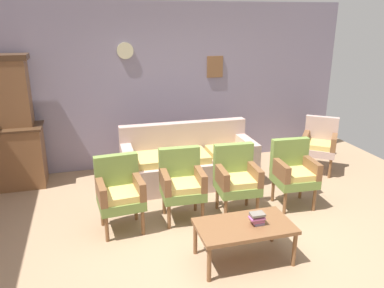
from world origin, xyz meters
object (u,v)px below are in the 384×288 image
at_px(floor_vase_by_wall, 322,138).
at_px(armchair_near_couch_end, 294,170).
at_px(armchair_by_doorway, 236,177).
at_px(wingback_chair_by_fireplace, 320,142).
at_px(side_cabinet, 5,157).
at_px(armchair_near_cabinet, 120,191).
at_px(floral_couch, 188,163).
at_px(coffee_table, 244,228).
at_px(armchair_row_middle, 182,182).
at_px(book_stack_on_table, 257,218).

bearing_deg(floor_vase_by_wall, armchair_near_couch_end, -133.54).
distance_m(armchair_by_doorway, wingback_chair_by_fireplace, 2.08).
height_order(side_cabinet, armchair_near_cabinet, side_cabinet).
bearing_deg(floral_couch, side_cabinet, 167.30).
distance_m(side_cabinet, wingback_chair_by_fireplace, 4.92).
bearing_deg(coffee_table, armchair_row_middle, 110.90).
distance_m(side_cabinet, armchair_near_couch_end, 4.19).
bearing_deg(armchair_by_doorway, armchair_near_couch_end, -0.07).
xyz_separation_m(armchair_row_middle, book_stack_on_table, (0.53, -1.08, -0.01)).
height_order(coffee_table, book_stack_on_table, book_stack_on_table).
height_order(wingback_chair_by_fireplace, floor_vase_by_wall, wingback_chair_by_fireplace).
distance_m(floral_couch, armchair_row_middle, 1.11).
height_order(wingback_chair_by_fireplace, coffee_table, wingback_chair_by_fireplace).
distance_m(floral_couch, armchair_near_cabinet, 1.58).
xyz_separation_m(armchair_near_couch_end, book_stack_on_table, (-1.01, -1.03, -0.01)).
height_order(floral_couch, armchair_by_doorway, same).
bearing_deg(side_cabinet, coffee_table, -44.74).
relative_size(armchair_near_cabinet, wingback_chair_by_fireplace, 1.00).
xyz_separation_m(armchair_near_cabinet, armchair_row_middle, (0.78, 0.06, 0.00)).
distance_m(armchair_row_middle, armchair_by_doorway, 0.72).
distance_m(armchair_near_couch_end, wingback_chair_by_fireplace, 1.41).
xyz_separation_m(wingback_chair_by_fireplace, book_stack_on_table, (-2.04, -1.99, -0.01)).
height_order(armchair_row_middle, coffee_table, armchair_row_middle).
distance_m(armchair_near_couch_end, book_stack_on_table, 1.44).
relative_size(armchair_by_doorway, floor_vase_by_wall, 1.32).
relative_size(book_stack_on_table, floor_vase_by_wall, 0.23).
height_order(armchair_near_cabinet, armchair_by_doorway, same).
distance_m(coffee_table, floor_vase_by_wall, 3.69).
bearing_deg(armchair_row_middle, armchair_near_couch_end, -1.89).
xyz_separation_m(armchair_near_couch_end, coffee_table, (-1.13, -1.00, -0.12)).
distance_m(armchair_near_couch_end, coffee_table, 1.52).
xyz_separation_m(coffee_table, floor_vase_by_wall, (2.64, 2.58, -0.03)).
bearing_deg(armchair_by_doorway, floral_couch, 108.10).
bearing_deg(armchair_row_middle, armchair_by_doorway, -3.97).
relative_size(side_cabinet, book_stack_on_table, 7.41).
height_order(floral_couch, coffee_table, floral_couch).
height_order(floral_couch, wingback_chair_by_fireplace, same).
xyz_separation_m(floral_couch, armchair_near_couch_end, (1.17, -1.08, 0.17)).
xyz_separation_m(side_cabinet, book_stack_on_table, (2.83, -2.71, 0.02)).
distance_m(side_cabinet, coffee_table, 3.82).
bearing_deg(floor_vase_by_wall, coffee_table, -135.57).
bearing_deg(coffee_table, armchair_near_couch_end, 41.50).
bearing_deg(side_cabinet, wingback_chair_by_fireplace, -8.42).
relative_size(floral_couch, coffee_table, 2.01).
height_order(side_cabinet, book_stack_on_table, side_cabinet).
height_order(armchair_row_middle, book_stack_on_table, armchair_row_middle).
relative_size(floral_couch, armchair_row_middle, 2.23).
bearing_deg(armchair_near_couch_end, armchair_near_cabinet, -179.85).
distance_m(armchair_by_doorway, coffee_table, 1.06).
distance_m(armchair_by_doorway, book_stack_on_table, 1.05).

